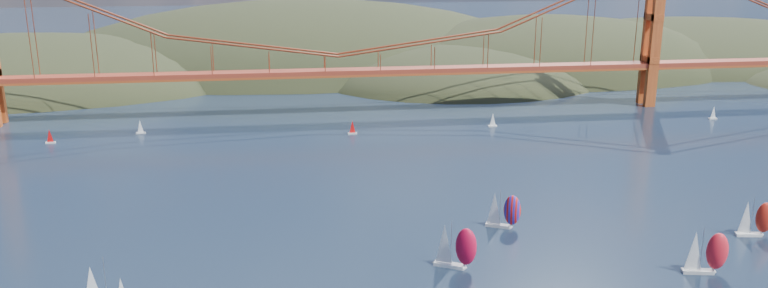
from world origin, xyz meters
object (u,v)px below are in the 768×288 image
Objects in this scene: racer_0 at (455,246)px; racer_rwb at (503,210)px; racer_2 at (755,218)px; racer_1 at (705,252)px.

racer_rwb is at bearing 79.33° from racer_0.
racer_1 is at bearing -133.03° from racer_2.
racer_2 is 0.99× the size of racer_rwb.
racer_0 is at bearing -103.58° from racer_rwb.
racer_0 is 1.02× the size of racer_1.
racer_rwb is (15.65, 19.35, -0.45)m from racer_0.
racer_1 is 43.72m from racer_rwb.
racer_0 reaches higher than racer_rwb.
racer_2 is (21.26, 16.28, -0.38)m from racer_1.
racer_0 is 49.71m from racer_1.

